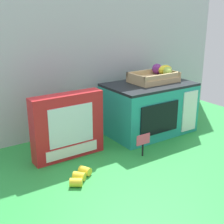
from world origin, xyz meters
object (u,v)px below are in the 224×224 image
(cookie_set_box, at_px, (68,126))
(price_sign, at_px, (143,142))
(loose_toy_apple, at_px, (188,113))
(loose_toy_banana, at_px, (80,176))
(toy_microwave, at_px, (149,108))
(food_groups_crate, at_px, (157,76))

(cookie_set_box, height_order, price_sign, cookie_set_box)
(price_sign, distance_m, loose_toy_apple, 0.58)
(loose_toy_banana, xyz_separation_m, loose_toy_apple, (0.85, 0.26, 0.02))
(toy_microwave, bearing_deg, price_sign, -134.48)
(toy_microwave, relative_size, loose_toy_apple, 6.08)
(food_groups_crate, xyz_separation_m, loose_toy_banana, (-0.59, -0.26, -0.27))
(food_groups_crate, distance_m, loose_toy_apple, 0.36)
(cookie_set_box, bearing_deg, price_sign, -33.24)
(loose_toy_apple, bearing_deg, loose_toy_banana, -163.01)
(price_sign, bearing_deg, loose_toy_banana, -175.15)
(price_sign, xyz_separation_m, loose_toy_apple, (0.53, 0.23, -0.03))
(cookie_set_box, distance_m, loose_toy_banana, 0.24)
(cookie_set_box, distance_m, price_sign, 0.33)
(toy_microwave, xyz_separation_m, loose_toy_apple, (0.32, 0.02, -0.09))
(food_groups_crate, xyz_separation_m, cookie_set_box, (-0.53, -0.05, -0.14))
(food_groups_crate, height_order, loose_toy_banana, food_groups_crate)
(food_groups_crate, relative_size, cookie_set_box, 0.80)
(cookie_set_box, distance_m, loose_toy_apple, 0.80)
(price_sign, xyz_separation_m, loose_toy_banana, (-0.32, -0.03, -0.05))
(toy_microwave, distance_m, food_groups_crate, 0.17)
(cookie_set_box, xyz_separation_m, loose_toy_banana, (-0.05, -0.20, -0.12))
(toy_microwave, height_order, food_groups_crate, food_groups_crate)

